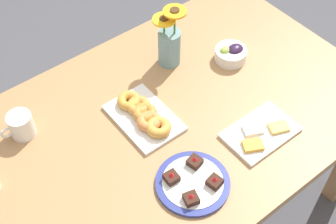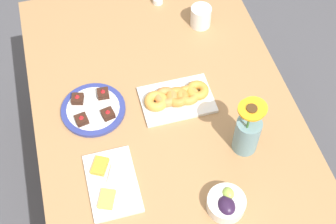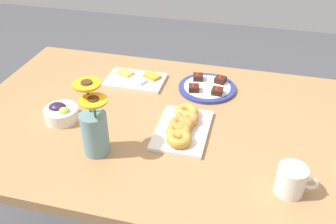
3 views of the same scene
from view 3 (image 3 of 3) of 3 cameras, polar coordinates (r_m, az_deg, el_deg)
dining_table at (r=1.50m, az=0.00°, el=-3.96°), size 1.60×1.00×0.74m
coffee_mug at (r=1.19m, az=18.30°, el=-9.79°), size 0.12×0.09×0.09m
grape_bowl at (r=1.50m, az=-15.98°, el=-0.13°), size 0.13×0.13×0.07m
cheese_platter at (r=1.71m, az=-4.89°, el=4.97°), size 0.26×0.17×0.03m
croissant_platter at (r=1.38m, az=2.24°, el=-2.18°), size 0.19×0.28×0.05m
dessert_plate at (r=1.65m, az=5.99°, el=3.76°), size 0.25×0.25×0.05m
flower_vase at (r=1.27m, az=-11.14°, el=-2.60°), size 0.12×0.12×0.27m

